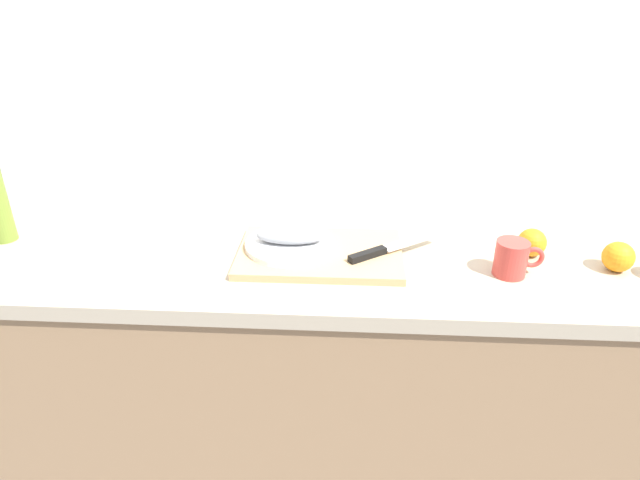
{
  "coord_description": "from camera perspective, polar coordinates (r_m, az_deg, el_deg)",
  "views": [
    {
      "loc": [
        0.11,
        -1.29,
        1.57
      ],
      "look_at": [
        0.04,
        -0.03,
        0.95
      ],
      "focal_mm": 30.44,
      "sensor_mm": 36.0,
      "label": 1
    }
  ],
  "objects": [
    {
      "name": "coffee_mug_1",
      "position": [
        1.41,
        19.55,
        -1.82
      ],
      "size": [
        0.12,
        0.08,
        0.09
      ],
      "color": "#CC3F38",
      "rests_on": "kitchen_counter"
    },
    {
      "name": "white_plate",
      "position": [
        1.44,
        -3.13,
        -0.45
      ],
      "size": [
        0.24,
        0.24,
        0.01
      ],
      "primitive_type": "cylinder",
      "color": "white",
      "rests_on": "cutting_board"
    },
    {
      "name": "kitchen_counter",
      "position": [
        1.71,
        -1.21,
        -14.71
      ],
      "size": [
        2.0,
        0.6,
        0.9
      ],
      "color": "#9E7A56",
      "rests_on": "ground_plane"
    },
    {
      "name": "fish_fillet",
      "position": [
        1.43,
        -3.16,
        0.46
      ],
      "size": [
        0.18,
        0.08,
        0.04
      ],
      "primitive_type": "ellipsoid",
      "color": "gray",
      "rests_on": "white_plate"
    },
    {
      "name": "cutting_board",
      "position": [
        1.43,
        -0.0,
        -1.44
      ],
      "size": [
        0.43,
        0.28,
        0.02
      ],
      "primitive_type": "cube",
      "color": "tan",
      "rests_on": "kitchen_counter"
    },
    {
      "name": "chef_knife",
      "position": [
        1.42,
        6.74,
        -1.0
      ],
      "size": [
        0.25,
        0.19,
        0.02
      ],
      "rotation": [
        0.0,
        0.0,
        0.63
      ],
      "color": "silver",
      "rests_on": "cutting_board"
    },
    {
      "name": "orange_1",
      "position": [
        1.54,
        28.86,
        -1.56
      ],
      "size": [
        0.08,
        0.08,
        0.08
      ],
      "primitive_type": "sphere",
      "color": "orange",
      "rests_on": "kitchen_counter"
    },
    {
      "name": "back_wall",
      "position": [
        1.65,
        -0.58,
        14.97
      ],
      "size": [
        3.2,
        0.05,
        2.5
      ],
      "primitive_type": "cube",
      "color": "white",
      "rests_on": "ground_plane"
    },
    {
      "name": "orange_0",
      "position": [
        1.53,
        21.38,
        -0.25
      ],
      "size": [
        0.07,
        0.07,
        0.07
      ],
      "primitive_type": "sphere",
      "color": "orange",
      "rests_on": "kitchen_counter"
    }
  ]
}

